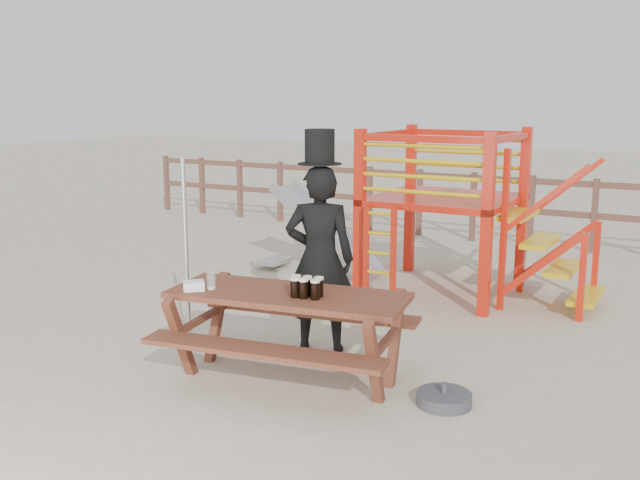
# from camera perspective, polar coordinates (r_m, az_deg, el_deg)

# --- Properties ---
(ground) EXTENTS (60.00, 60.00, 0.00)m
(ground) POSITION_cam_1_polar(r_m,az_deg,el_deg) (6.45, -3.49, -11.24)
(ground) COLOR #C4B198
(ground) RESTS_ON ground
(back_fence) EXTENTS (15.09, 0.09, 1.20)m
(back_fence) POSITION_cam_1_polar(r_m,az_deg,el_deg) (12.53, 14.34, 3.04)
(back_fence) COLOR brown
(back_fence) RESTS_ON ground
(playground_fort) EXTENTS (4.71, 1.84, 2.10)m
(playground_fort) POSITION_cam_1_polar(r_m,az_deg,el_deg) (9.22, 9.41, 2.47)
(playground_fort) COLOR red
(playground_fort) RESTS_ON ground
(picnic_table) EXTENTS (2.29, 1.76, 0.81)m
(picnic_table) POSITION_cam_1_polar(r_m,az_deg,el_deg) (6.31, -2.58, -6.82)
(picnic_table) COLOR brown
(picnic_table) RESTS_ON ground
(man_with_hat) EXTENTS (0.80, 0.68, 2.18)m
(man_with_hat) POSITION_cam_1_polar(r_m,az_deg,el_deg) (6.91, -0.03, -1.14)
(man_with_hat) COLOR black
(man_with_hat) RESTS_ON ground
(metal_pole) EXTENTS (0.04, 0.04, 1.93)m
(metal_pole) POSITION_cam_1_polar(r_m,az_deg,el_deg) (6.84, -10.64, -1.59)
(metal_pole) COLOR #B2B2B7
(metal_pole) RESTS_ON ground
(parasol_base) EXTENTS (0.45, 0.45, 0.19)m
(parasol_base) POSITION_cam_1_polar(r_m,az_deg,el_deg) (6.05, 9.89, -12.41)
(parasol_base) COLOR #3A3A40
(parasol_base) RESTS_ON ground
(paper_bag) EXTENTS (0.23, 0.23, 0.08)m
(paper_bag) POSITION_cam_1_polar(r_m,az_deg,el_deg) (6.38, -10.07, -3.62)
(paper_bag) COLOR white
(paper_bag) RESTS_ON picnic_table
(stout_pints) EXTENTS (0.30, 0.20, 0.17)m
(stout_pints) POSITION_cam_1_polar(r_m,az_deg,el_deg) (6.06, -1.13, -3.79)
(stout_pints) COLOR black
(stout_pints) RESTS_ON picnic_table
(empty_glasses) EXTENTS (0.08, 0.08, 0.15)m
(empty_glasses) POSITION_cam_1_polar(r_m,az_deg,el_deg) (6.38, -8.71, -3.32)
(empty_glasses) COLOR silver
(empty_glasses) RESTS_ON picnic_table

